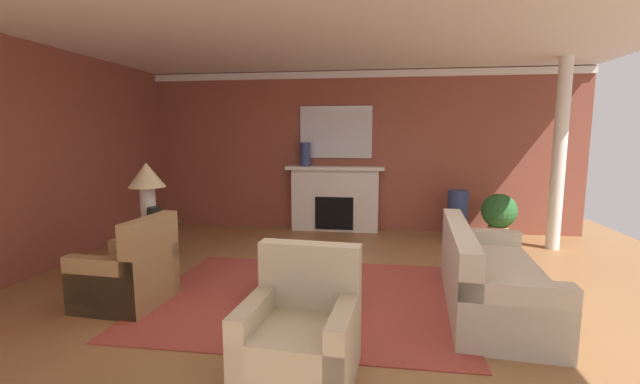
{
  "coord_description": "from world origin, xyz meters",
  "views": [
    {
      "loc": [
        0.54,
        -4.5,
        1.79
      ],
      "look_at": [
        -0.27,
        1.15,
        1.0
      ],
      "focal_mm": 23.5,
      "sensor_mm": 36.0,
      "label": 1
    }
  ],
  "objects_px": {
    "fireplace": "(335,200)",
    "vase_mantel_left": "(305,154)",
    "armchair_facing_fireplace": "(301,338)",
    "side_table": "(151,247)",
    "vase_tall_corner": "(458,214)",
    "armchair_near_window": "(129,276)",
    "coffee_table": "(304,268)",
    "potted_plant": "(499,214)",
    "sofa": "(488,280)",
    "table_lamp": "(147,181)",
    "vase_on_side_table": "(155,216)",
    "mantel_mirror": "(336,132)"
  },
  "relations": [
    {
      "from": "armchair_near_window",
      "to": "vase_tall_corner",
      "type": "bearing_deg",
      "value": 41.05
    },
    {
      "from": "armchair_facing_fireplace",
      "to": "vase_on_side_table",
      "type": "height_order",
      "value": "armchair_facing_fireplace"
    },
    {
      "from": "armchair_near_window",
      "to": "fireplace",
      "type": "bearing_deg",
      "value": 64.47
    },
    {
      "from": "coffee_table",
      "to": "vase_on_side_table",
      "type": "distance_m",
      "value": 1.93
    },
    {
      "from": "armchair_facing_fireplace",
      "to": "coffee_table",
      "type": "distance_m",
      "value": 1.52
    },
    {
      "from": "vase_on_side_table",
      "to": "vase_tall_corner",
      "type": "bearing_deg",
      "value": 34.6
    },
    {
      "from": "mantel_mirror",
      "to": "armchair_near_window",
      "type": "distance_m",
      "value": 4.5
    },
    {
      "from": "armchair_facing_fireplace",
      "to": "side_table",
      "type": "xyz_separation_m",
      "value": [
        -2.26,
        1.86,
        0.09
      ]
    },
    {
      "from": "armchair_near_window",
      "to": "table_lamp",
      "type": "bearing_deg",
      "value": 104.69
    },
    {
      "from": "fireplace",
      "to": "side_table",
      "type": "xyz_separation_m",
      "value": [
        -1.99,
        -2.93,
        -0.17
      ]
    },
    {
      "from": "mantel_mirror",
      "to": "vase_tall_corner",
      "type": "distance_m",
      "value": 2.61
    },
    {
      "from": "coffee_table",
      "to": "side_table",
      "type": "distance_m",
      "value": 2.04
    },
    {
      "from": "mantel_mirror",
      "to": "vase_on_side_table",
      "type": "height_order",
      "value": "mantel_mirror"
    },
    {
      "from": "sofa",
      "to": "vase_tall_corner",
      "type": "distance_m",
      "value": 3.0
    },
    {
      "from": "sofa",
      "to": "vase_tall_corner",
      "type": "bearing_deg",
      "value": 86.05
    },
    {
      "from": "vase_tall_corner",
      "to": "side_table",
      "type": "bearing_deg",
      "value": -147.55
    },
    {
      "from": "fireplace",
      "to": "armchair_near_window",
      "type": "relative_size",
      "value": 1.89
    },
    {
      "from": "mantel_mirror",
      "to": "armchair_near_window",
      "type": "bearing_deg",
      "value": -114.83
    },
    {
      "from": "sofa",
      "to": "table_lamp",
      "type": "height_order",
      "value": "table_lamp"
    },
    {
      "from": "sofa",
      "to": "coffee_table",
      "type": "xyz_separation_m",
      "value": [
        -1.93,
        -0.0,
        0.04
      ]
    },
    {
      "from": "vase_tall_corner",
      "to": "armchair_near_window",
      "type": "bearing_deg",
      "value": -138.95
    },
    {
      "from": "vase_on_side_table",
      "to": "coffee_table",
      "type": "bearing_deg",
      "value": -7.26
    },
    {
      "from": "mantel_mirror",
      "to": "vase_on_side_table",
      "type": "bearing_deg",
      "value": -120.06
    },
    {
      "from": "potted_plant",
      "to": "vase_tall_corner",
      "type": "bearing_deg",
      "value": 155.04
    },
    {
      "from": "vase_tall_corner",
      "to": "armchair_facing_fireplace",
      "type": "bearing_deg",
      "value": -112.75
    },
    {
      "from": "armchair_near_window",
      "to": "vase_tall_corner",
      "type": "height_order",
      "value": "armchair_near_window"
    },
    {
      "from": "vase_tall_corner",
      "to": "table_lamp",
      "type": "bearing_deg",
      "value": -147.55
    },
    {
      "from": "armchair_facing_fireplace",
      "to": "vase_mantel_left",
      "type": "height_order",
      "value": "vase_mantel_left"
    },
    {
      "from": "vase_mantel_left",
      "to": "vase_tall_corner",
      "type": "xyz_separation_m",
      "value": [
        2.71,
        -0.25,
        -1.0
      ]
    },
    {
      "from": "potted_plant",
      "to": "fireplace",
      "type": "bearing_deg",
      "value": 168.14
    },
    {
      "from": "armchair_facing_fireplace",
      "to": "table_lamp",
      "type": "bearing_deg",
      "value": 140.52
    },
    {
      "from": "coffee_table",
      "to": "potted_plant",
      "type": "relative_size",
      "value": 1.2
    },
    {
      "from": "sofa",
      "to": "vase_on_side_table",
      "type": "xyz_separation_m",
      "value": [
        -3.79,
        0.23,
        0.52
      ]
    },
    {
      "from": "sofa",
      "to": "vase_mantel_left",
      "type": "distance_m",
      "value": 4.24
    },
    {
      "from": "mantel_mirror",
      "to": "vase_tall_corner",
      "type": "relative_size",
      "value": 1.58
    },
    {
      "from": "armchair_facing_fireplace",
      "to": "potted_plant",
      "type": "bearing_deg",
      "value": 59.48
    },
    {
      "from": "coffee_table",
      "to": "side_table",
      "type": "xyz_separation_m",
      "value": [
        -2.01,
        0.36,
        0.06
      ]
    },
    {
      "from": "coffee_table",
      "to": "vase_on_side_table",
      "type": "relative_size",
      "value": 4.42
    },
    {
      "from": "fireplace",
      "to": "coffee_table",
      "type": "distance_m",
      "value": 3.3
    },
    {
      "from": "fireplace",
      "to": "vase_mantel_left",
      "type": "height_order",
      "value": "vase_mantel_left"
    },
    {
      "from": "sofa",
      "to": "vase_on_side_table",
      "type": "distance_m",
      "value": 3.83
    },
    {
      "from": "side_table",
      "to": "table_lamp",
      "type": "distance_m",
      "value": 0.82
    },
    {
      "from": "fireplace",
      "to": "potted_plant",
      "type": "bearing_deg",
      "value": -11.86
    },
    {
      "from": "fireplace",
      "to": "mantel_mirror",
      "type": "bearing_deg",
      "value": 90.0
    },
    {
      "from": "sofa",
      "to": "vase_on_side_table",
      "type": "bearing_deg",
      "value": 176.47
    },
    {
      "from": "coffee_table",
      "to": "potted_plant",
      "type": "xyz_separation_m",
      "value": [
        2.74,
        2.71,
        0.16
      ]
    },
    {
      "from": "fireplace",
      "to": "armchair_facing_fireplace",
      "type": "bearing_deg",
      "value": -86.77
    },
    {
      "from": "fireplace",
      "to": "vase_mantel_left",
      "type": "xyz_separation_m",
      "value": [
        -0.55,
        -0.05,
        0.85
      ]
    },
    {
      "from": "armchair_near_window",
      "to": "coffee_table",
      "type": "height_order",
      "value": "armchair_near_window"
    },
    {
      "from": "side_table",
      "to": "vase_mantel_left",
      "type": "height_order",
      "value": "vase_mantel_left"
    }
  ]
}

